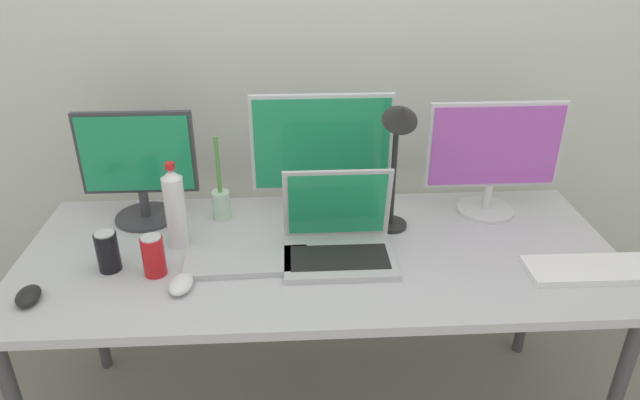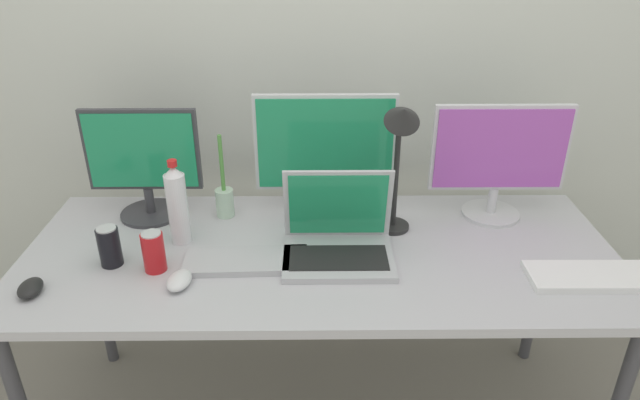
{
  "view_description": "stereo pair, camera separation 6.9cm",
  "coord_description": "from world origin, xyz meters",
  "views": [
    {
      "loc": [
        -0.08,
        -1.54,
        1.71
      ],
      "look_at": [
        0.0,
        0.0,
        0.92
      ],
      "focal_mm": 32.0,
      "sensor_mm": 36.0,
      "label": 1
    },
    {
      "loc": [
        -0.01,
        -1.54,
        1.71
      ],
      "look_at": [
        0.0,
        0.0,
        0.92
      ],
      "focal_mm": 32.0,
      "sensor_mm": 36.0,
      "label": 2
    }
  ],
  "objects": [
    {
      "name": "mouse_by_laptop",
      "position": [
        -0.82,
        -0.22,
        0.76
      ],
      "size": [
        0.08,
        0.11,
        0.03
      ],
      "primitive_type": "ellipsoid",
      "rotation": [
        0.0,
        0.0,
        0.12
      ],
      "color": "black",
      "rests_on": "work_desk"
    },
    {
      "name": "monitor_left",
      "position": [
        -0.6,
        0.24,
        0.94
      ],
      "size": [
        0.38,
        0.21,
        0.39
      ],
      "color": "#38383D",
      "rests_on": "work_desk"
    },
    {
      "name": "monitor_center",
      "position": [
        0.02,
        0.25,
        0.98
      ],
      "size": [
        0.48,
        0.18,
        0.43
      ],
      "color": "silver",
      "rests_on": "work_desk"
    },
    {
      "name": "keyboard_aux",
      "position": [
        0.8,
        -0.17,
        0.75
      ],
      "size": [
        0.4,
        0.15,
        0.02
      ],
      "primitive_type": "cube",
      "rotation": [
        0.0,
        0.0,
        -0.01
      ],
      "color": "white",
      "rests_on": "work_desk"
    },
    {
      "name": "work_desk",
      "position": [
        0.0,
        0.0,
        0.68
      ],
      "size": [
        1.87,
        0.77,
        0.74
      ],
      "color": "#424247",
      "rests_on": "ground"
    },
    {
      "name": "soda_can_near_keyboard",
      "position": [
        -0.63,
        -0.07,
        0.8
      ],
      "size": [
        0.07,
        0.07,
        0.13
      ],
      "color": "black",
      "rests_on": "work_desk"
    },
    {
      "name": "wall_back",
      "position": [
        0.0,
        0.59,
        1.3
      ],
      "size": [
        7.0,
        0.08,
        2.6
      ],
      "primitive_type": "cube",
      "color": "silver",
      "rests_on": "ground"
    },
    {
      "name": "desk_lamp",
      "position": [
        0.25,
        0.1,
        1.06
      ],
      "size": [
        0.11,
        0.18,
        0.48
      ],
      "color": "black",
      "rests_on": "work_desk"
    },
    {
      "name": "laptop_silver",
      "position": [
        0.06,
        -0.02,
        0.8
      ],
      "size": [
        0.34,
        0.26,
        0.27
      ],
      "color": "#B7B7BC",
      "rests_on": "work_desk"
    },
    {
      "name": "mouse_by_keyboard",
      "position": [
        -0.41,
        -0.19,
        0.76
      ],
      "size": [
        0.08,
        0.11,
        0.04
      ],
      "primitive_type": "ellipsoid",
      "rotation": [
        0.0,
        0.0,
        -0.15
      ],
      "color": "silver",
      "rests_on": "work_desk"
    },
    {
      "name": "soda_can_by_laptop",
      "position": [
        -0.49,
        -0.1,
        0.8
      ],
      "size": [
        0.07,
        0.07,
        0.13
      ],
      "color": "red",
      "rests_on": "work_desk"
    },
    {
      "name": "keyboard_main",
      "position": [
        -0.23,
        -0.07,
        0.75
      ],
      "size": [
        0.38,
        0.16,
        0.02
      ],
      "primitive_type": "cube",
      "rotation": [
        0.0,
        0.0,
        0.03
      ],
      "color": "#B2B2B7",
      "rests_on": "work_desk"
    },
    {
      "name": "bamboo_vase",
      "position": [
        -0.33,
        0.24,
        0.8
      ],
      "size": [
        0.06,
        0.06,
        0.3
      ],
      "color": "#B2D1B7",
      "rests_on": "work_desk"
    },
    {
      "name": "monitor_right",
      "position": [
        0.61,
        0.23,
        0.96
      ],
      "size": [
        0.46,
        0.2,
        0.4
      ],
      "color": "silver",
      "rests_on": "work_desk"
    },
    {
      "name": "water_bottle",
      "position": [
        -0.45,
        0.06,
        0.87
      ],
      "size": [
        0.07,
        0.07,
        0.29
      ],
      "color": "silver",
      "rests_on": "work_desk"
    }
  ]
}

